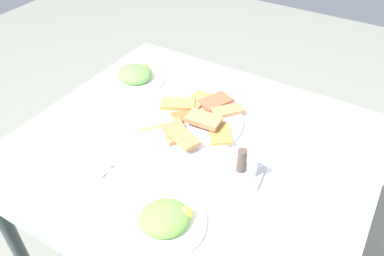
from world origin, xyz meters
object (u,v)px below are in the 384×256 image
(dining_table, at_px, (193,167))
(spoon, at_px, (80,162))
(pide_platter, at_px, (191,119))
(salad_plate_rice, at_px, (166,220))
(salad_plate_greens, at_px, (135,76))
(condiment_caddy, at_px, (246,169))
(fork, at_px, (89,154))
(paper_napkin, at_px, (84,159))

(dining_table, distance_m, spoon, 0.34)
(pide_platter, height_order, spoon, pide_platter)
(salad_plate_rice, bearing_deg, salad_plate_greens, -46.04)
(salad_plate_greens, bearing_deg, condiment_caddy, 157.53)
(spoon, bearing_deg, salad_plate_greens, -70.24)
(salad_plate_rice, bearing_deg, fork, -14.15)
(spoon, distance_m, condiment_caddy, 0.46)
(salad_plate_rice, height_order, paper_napkin, salad_plate_rice)
(fork, bearing_deg, condiment_caddy, -156.72)
(salad_plate_greens, height_order, condiment_caddy, condiment_caddy)
(dining_table, xyz_separation_m, pide_platter, (0.06, -0.10, 0.10))
(paper_napkin, xyz_separation_m, condiment_caddy, (-0.42, -0.18, 0.02))
(condiment_caddy, bearing_deg, pide_platter, -26.45)
(pide_platter, xyz_separation_m, condiment_caddy, (-0.25, 0.12, 0.01))
(salad_plate_greens, xyz_separation_m, condiment_caddy, (-0.55, 0.23, 0.01))
(fork, bearing_deg, pide_platter, -119.04)
(spoon, height_order, condiment_caddy, condiment_caddy)
(paper_napkin, bearing_deg, salad_plate_greens, -71.93)
(salad_plate_rice, xyz_separation_m, spoon, (0.32, -0.05, -0.01))
(salad_plate_greens, distance_m, salad_plate_rice, 0.66)
(fork, height_order, condiment_caddy, condiment_caddy)
(dining_table, xyz_separation_m, fork, (0.23, 0.19, 0.09))
(salad_plate_greens, distance_m, condiment_caddy, 0.60)
(dining_table, height_order, pide_platter, pide_platter)
(salad_plate_greens, bearing_deg, fork, 108.84)
(salad_plate_rice, relative_size, condiment_caddy, 1.99)
(dining_table, relative_size, paper_napkin, 6.73)
(dining_table, distance_m, fork, 0.32)
(salad_plate_rice, bearing_deg, dining_table, -72.02)
(salad_plate_greens, relative_size, salad_plate_rice, 1.09)
(paper_napkin, bearing_deg, fork, -90.00)
(dining_table, relative_size, pide_platter, 2.98)
(pide_platter, distance_m, salad_plate_rice, 0.40)
(paper_napkin, bearing_deg, spoon, 90.00)
(pide_platter, height_order, salad_plate_rice, salad_plate_rice)
(pide_platter, xyz_separation_m, fork, (0.17, 0.29, -0.01))
(spoon, bearing_deg, condiment_caddy, -152.08)
(pide_platter, bearing_deg, spoon, 61.96)
(pide_platter, bearing_deg, paper_napkin, 60.58)
(salad_plate_rice, distance_m, fork, 0.33)
(paper_napkin, bearing_deg, salad_plate_rice, 168.89)
(dining_table, relative_size, salad_plate_rice, 5.11)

